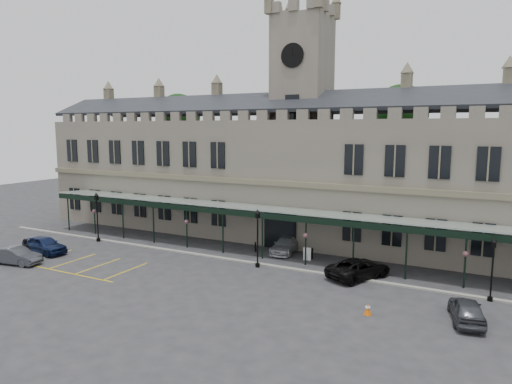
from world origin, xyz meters
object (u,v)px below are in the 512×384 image
at_px(car_right_a, 467,310).
at_px(clock_tower, 302,109).
at_px(car_left_a, 44,245).
at_px(car_van, 359,268).
at_px(car_taxi, 286,245).
at_px(person_b, 25,248).
at_px(sign_board, 307,254).
at_px(car_left_b, 16,256).
at_px(traffic_cone, 368,309).
at_px(lamp_post_right, 493,264).
at_px(lamp_post_mid, 258,233).
at_px(station_building, 301,175).
at_px(lamp_post_left, 97,213).

bearing_deg(car_right_a, clock_tower, -53.91).
bearing_deg(car_right_a, car_left_a, -9.28).
bearing_deg(car_van, car_right_a, 175.49).
xyz_separation_m(car_taxi, person_b, (-19.30, -12.26, 0.20)).
bearing_deg(sign_board, car_left_b, -162.34).
bearing_deg(clock_tower, sign_board, -64.06).
height_order(clock_tower, car_taxi, clock_tower).
bearing_deg(clock_tower, car_left_a, -138.05).
relative_size(traffic_cone, sign_board, 0.64).
height_order(car_left_a, car_left_b, car_left_a).
distance_m(car_taxi, car_van, 8.76).
distance_m(car_left_a, car_van, 27.78).
relative_size(lamp_post_right, car_right_a, 1.01).
relative_size(car_left_a, car_taxi, 0.98).
bearing_deg(lamp_post_mid, sign_board, 51.21).
relative_size(traffic_cone, car_left_a, 0.15).
bearing_deg(station_building, lamp_post_left, -148.04).
distance_m(car_left_a, person_b, 1.85).
xyz_separation_m(lamp_post_right, person_b, (-35.99, -7.54, -1.64)).
height_order(lamp_post_right, car_left_b, lamp_post_right).
xyz_separation_m(station_building, car_van, (8.78, -9.92, -5.73)).
xyz_separation_m(lamp_post_mid, car_left_a, (-19.00, -5.23, -2.05)).
height_order(lamp_post_left, car_left_a, lamp_post_left).
bearing_deg(clock_tower, lamp_post_mid, -86.16).
bearing_deg(car_left_b, traffic_cone, -93.40).
xyz_separation_m(lamp_post_right, car_right_a, (-1.22, -4.27, -1.80)).
height_order(traffic_cone, car_right_a, car_right_a).
xyz_separation_m(clock_tower, sign_board, (3.67, -7.54, -12.56)).
distance_m(lamp_post_left, lamp_post_right, 35.04).
bearing_deg(car_van, car_left_a, 41.67).
xyz_separation_m(traffic_cone, car_taxi, (-10.09, 10.63, 0.34)).
height_order(car_right_a, person_b, person_b).
xyz_separation_m(lamp_post_mid, car_taxi, (0.25, 5.17, -2.16)).
height_order(station_building, sign_board, station_building).
height_order(car_taxi, person_b, person_b).
height_order(station_building, lamp_post_left, station_building).
relative_size(station_building, sign_board, 53.22).
bearing_deg(person_b, clock_tower, -161.22).
bearing_deg(car_taxi, traffic_cone, -51.13).
xyz_separation_m(station_building, car_right_a, (16.47, -14.89, -5.75)).
distance_m(clock_tower, car_left_b, 29.12).
height_order(lamp_post_mid, person_b, lamp_post_mid).
relative_size(lamp_post_left, traffic_cone, 6.85).
height_order(sign_board, car_left_a, car_left_a).
bearing_deg(car_van, person_b, 45.30).
distance_m(car_taxi, person_b, 22.86).
bearing_deg(car_van, sign_board, 2.59).
bearing_deg(sign_board, car_van, -38.00).
xyz_separation_m(clock_tower, car_van, (8.78, -10.01, -12.37)).
bearing_deg(car_van, lamp_post_left, 30.34).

